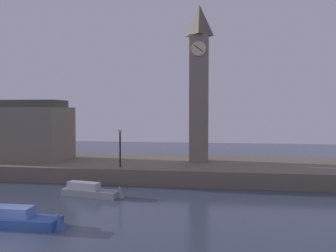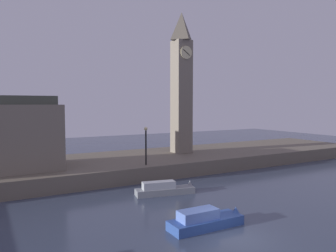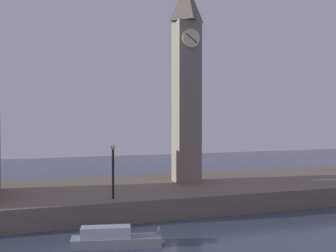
{
  "view_description": "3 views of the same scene",
  "coord_description": "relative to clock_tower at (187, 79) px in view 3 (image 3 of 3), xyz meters",
  "views": [
    {
      "loc": [
        11.17,
        -16.31,
        6.87
      ],
      "look_at": [
        6.48,
        15.87,
        5.55
      ],
      "focal_mm": 35.9,
      "sensor_mm": 36.0,
      "label": 1
    },
    {
      "loc": [
        -12.03,
        -13.72,
        7.51
      ],
      "look_at": [
        5.15,
        16.75,
        5.15
      ],
      "focal_mm": 35.05,
      "sensor_mm": 36.0,
      "label": 2
    },
    {
      "loc": [
        -3.57,
        -12.8,
        7.27
      ],
      "look_at": [
        5.5,
        14.43,
        6.49
      ],
      "focal_mm": 44.64,
      "sensor_mm": 36.0,
      "label": 3
    }
  ],
  "objects": [
    {
      "name": "far_embankment",
      "position": [
        -9.23,
        -0.62,
        -9.57
      ],
      "size": [
        70.0,
        12.0,
        1.5
      ],
      "primitive_type": "cube",
      "color": "#6B6051",
      "rests_on": "ground"
    },
    {
      "name": "clock_tower",
      "position": [
        0.0,
        0.0,
        0.0
      ],
      "size": [
        2.22,
        2.27,
        17.07
      ],
      "color": "slate",
      "rests_on": "far_embankment"
    },
    {
      "name": "streetlamp",
      "position": [
        -7.4,
        -5.31,
        -6.47
      ],
      "size": [
        0.36,
        0.36,
        3.76
      ],
      "color": "black",
      "rests_on": "far_embankment"
    },
    {
      "name": "boat_cruiser_grey",
      "position": [
        -7.82,
        -10.84,
        -9.92
      ],
      "size": [
        5.66,
        2.19,
        1.47
      ],
      "color": "gray",
      "rests_on": "ground"
    }
  ]
}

